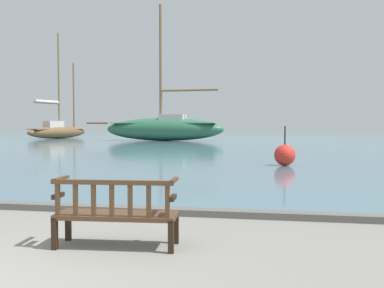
# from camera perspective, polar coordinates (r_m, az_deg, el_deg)

# --- Properties ---
(harbor_water) EXTENTS (100.00, 80.00, 0.08)m
(harbor_water) POSITION_cam_1_polar(r_m,az_deg,el_deg) (47.74, 6.63, 0.67)
(harbor_water) COLOR slate
(harbor_water) RESTS_ON ground
(quay_edge_kerb) EXTENTS (40.00, 0.30, 0.12)m
(quay_edge_kerb) POSITION_cam_1_polar(r_m,az_deg,el_deg) (8.16, -10.87, -8.52)
(quay_edge_kerb) COLOR #5B5954
(quay_edge_kerb) RESTS_ON ground
(park_bench) EXTENTS (1.63, 0.63, 0.92)m
(park_bench) POSITION_cam_1_polar(r_m,az_deg,el_deg) (5.80, -10.11, -8.94)
(park_bench) COLOR black
(park_bench) RESTS_ON ground
(sailboat_far_port) EXTENTS (4.35, 8.92, 11.79)m
(sailboat_far_port) POSITION_cam_1_polar(r_m,az_deg,el_deg) (50.50, -17.46, 1.79)
(sailboat_far_port) COLOR brown
(sailboat_far_port) RESTS_ON harbor_water
(sailboat_distant_harbor) EXTENTS (14.05, 3.47, 12.99)m
(sailboat_distant_harbor) POSITION_cam_1_polar(r_m,az_deg,el_deg) (41.21, -3.75, 2.15)
(sailboat_distant_harbor) COLOR #2D6647
(sailboat_distant_harbor) RESTS_ON harbor_water
(channel_buoy) EXTENTS (0.80, 0.80, 1.50)m
(channel_buoy) POSITION_cam_1_polar(r_m,az_deg,el_deg) (16.51, 12.27, -1.45)
(channel_buoy) COLOR red
(channel_buoy) RESTS_ON harbor_water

